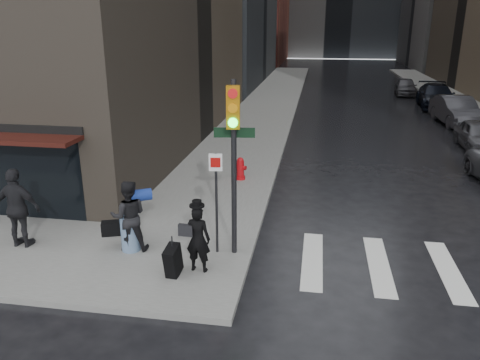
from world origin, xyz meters
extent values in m
plane|color=black|center=(0.00, 0.00, 0.00)|extent=(140.00, 140.00, 0.00)
cube|color=slate|center=(0.00, 27.00, 0.07)|extent=(4.00, 50.00, 0.15)
cube|color=slate|center=(13.50, 27.00, 0.07)|extent=(3.00, 50.00, 0.15)
cube|color=silver|center=(3.50, 1.00, 0.01)|extent=(0.50, 3.00, 0.01)
cube|color=silver|center=(5.10, 1.00, 0.01)|extent=(0.50, 3.00, 0.01)
cube|color=silver|center=(6.70, 1.00, 0.01)|extent=(0.50, 3.00, 0.01)
imported|color=black|center=(0.91, -0.22, 0.95)|extent=(0.61, 0.43, 1.59)
cylinder|color=black|center=(0.91, -0.22, 1.76)|extent=(0.34, 0.34, 0.04)
cylinder|color=black|center=(0.91, -0.22, 1.82)|extent=(0.21, 0.21, 0.13)
cube|color=black|center=(0.64, -0.25, 1.16)|extent=(0.35, 0.13, 0.28)
cube|color=black|center=(0.40, -0.55, 0.52)|extent=(0.31, 0.64, 0.80)
cylinder|color=black|center=(0.40, -0.55, 0.95)|extent=(0.03, 0.03, 0.37)
imported|color=black|center=(-1.03, 0.50, 1.07)|extent=(1.07, 0.95, 1.83)
cube|color=black|center=(-1.50, 0.53, 0.70)|extent=(0.62, 0.46, 0.34)
cylinder|color=navy|center=(-0.79, 0.72, 1.56)|extent=(0.62, 0.53, 0.29)
imported|color=black|center=(-3.86, 0.27, 1.18)|extent=(1.23, 0.54, 2.07)
cylinder|color=black|center=(1.56, 0.80, 2.28)|extent=(0.13, 0.13, 4.26)
cube|color=#AB6A0B|center=(1.59, 0.57, 3.82)|extent=(0.32, 0.23, 0.96)
cylinder|color=red|center=(1.60, 0.47, 4.14)|extent=(0.22, 0.08, 0.21)
cylinder|color=orange|center=(1.60, 0.47, 3.82)|extent=(0.22, 0.08, 0.21)
cylinder|color=#19E533|center=(1.60, 0.47, 3.50)|extent=(0.22, 0.08, 0.21)
cylinder|color=black|center=(1.13, 0.75, 1.43)|extent=(0.06, 0.06, 2.56)
cube|color=white|center=(1.13, 0.72, 2.49)|extent=(0.32, 0.06, 0.43)
cube|color=black|center=(1.56, 0.88, 3.19)|extent=(0.96, 0.15, 0.23)
cylinder|color=#AA0A10|center=(0.76, 6.52, 0.21)|extent=(0.36, 0.36, 0.11)
cylinder|color=#AA0A10|center=(0.76, 6.52, 0.49)|extent=(0.27, 0.27, 0.68)
sphere|color=#AA0A10|center=(0.76, 6.52, 0.85)|extent=(0.25, 0.25, 0.25)
cylinder|color=#AA0A10|center=(0.76, 6.52, 0.60)|extent=(0.48, 0.29, 0.16)
imported|color=#515156|center=(10.86, 13.15, 0.66)|extent=(1.64, 3.91, 1.32)
imported|color=#3C3B40|center=(11.32, 18.97, 0.80)|extent=(2.05, 4.99, 1.61)
imported|color=black|center=(11.49, 24.78, 0.79)|extent=(2.63, 5.60, 1.58)
imported|color=#454549|center=(10.41, 30.59, 0.68)|extent=(1.94, 4.11, 1.36)
camera|label=1|loc=(3.43, -9.55, 5.59)|focal=35.00mm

